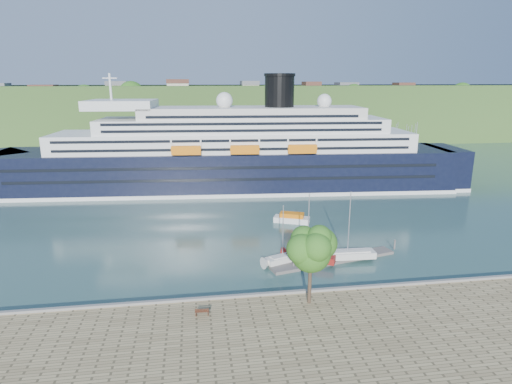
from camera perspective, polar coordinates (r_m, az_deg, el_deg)
The scene contains 11 objects.
ground at distance 55.27m, azimuth 8.55°, elevation -13.75°, with size 400.00×400.00×0.00m, color #305552.
far_hillside at distance 192.43m, azimuth -4.05°, elevation 10.43°, with size 400.00×50.00×24.00m, color #2E5120.
quay_coping at distance 54.56m, azimuth 8.66°, elevation -12.78°, with size 220.00×0.50×0.30m, color slate.
cruise_ship at distance 103.88m, azimuth -4.15°, elevation 7.87°, with size 123.89×18.04×27.82m, color black, non-canonical shape.
park_bench at distance 49.26m, azimuth -7.22°, elevation -15.48°, with size 1.58×0.65×1.02m, color #4B2515, non-canonical shape.
promenade_tree at distance 49.69m, azimuth 7.27°, elevation -9.20°, with size 6.21×6.21×10.28m, color #255B18, non-canonical shape.
floating_pontoon at distance 65.55m, azimuth 10.32°, elevation -8.88°, with size 20.11×2.46×0.45m, color #68625D, non-canonical shape.
sailboat_white_near at distance 62.27m, azimuth 3.96°, elevation -5.89°, with size 6.68×1.86×8.63m, color silver, non-canonical shape.
sailboat_red at distance 62.48m, azimuth 7.46°, elevation -5.18°, with size 7.85×2.18×10.13m, color maroon, non-canonical shape.
sailboat_white_far at distance 64.35m, azimuth 12.74°, elevation -4.78°, with size 7.92×2.20×10.23m, color silver, non-canonical shape.
tender_launch at distance 81.42m, azimuth 4.79°, elevation -3.42°, with size 6.74×2.31×1.86m, color orange, non-canonical shape.
Camera 1 is at (-14.97, -46.32, 26.17)m, focal length 30.00 mm.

